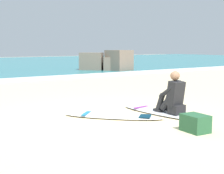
# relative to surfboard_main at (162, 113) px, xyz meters

# --- Properties ---
(ground_plane) EXTENTS (80.00, 80.00, 0.00)m
(ground_plane) POSITION_rel_surfboard_main_xyz_m (-1.15, 0.34, -0.04)
(ground_plane) COLOR beige
(surfboard_main) EXTENTS (0.76, 2.44, 0.08)m
(surfboard_main) POSITION_rel_surfboard_main_xyz_m (0.00, 0.00, 0.00)
(surfboard_main) COLOR silver
(surfboard_main) RESTS_ON ground
(surfer_seated) EXTENTS (0.39, 0.71, 0.95)m
(surfer_seated) POSITION_rel_surfboard_main_xyz_m (0.04, -0.29, 0.40)
(surfer_seated) COLOR #232326
(surfer_seated) RESTS_ON surfboard_main
(surfboard_spare_near) EXTENTS (1.87, 1.99, 0.08)m
(surfboard_spare_near) POSITION_rel_surfboard_main_xyz_m (-1.15, 0.33, 0.00)
(surfboard_spare_near) COLOR white
(surfboard_spare_near) RESTS_ON ground
(rock_outcrop_distant) EXTENTS (3.09, 3.53, 1.31)m
(rock_outcrop_distant) POSITION_rel_surfboard_main_xyz_m (6.27, 11.33, 0.48)
(rock_outcrop_distant) COLOR #756656
(rock_outcrop_distant) RESTS_ON ground
(beach_bag) EXTENTS (0.41, 0.51, 0.32)m
(beach_bag) POSITION_rel_surfboard_main_xyz_m (-0.60, -1.50, 0.12)
(beach_bag) COLOR #285B38
(beach_bag) RESTS_ON ground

